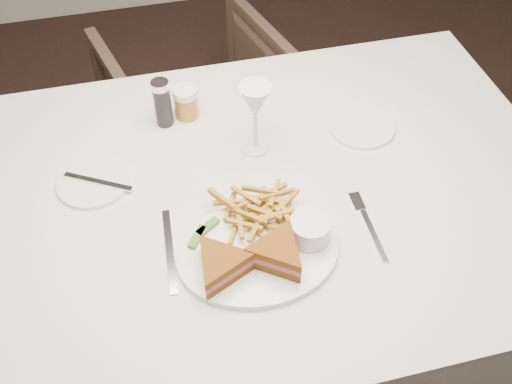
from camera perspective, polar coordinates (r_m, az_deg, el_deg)
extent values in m
cube|color=silver|center=(1.53, -0.46, -9.28)|extent=(1.41, 0.94, 0.75)
imported|color=#47362C|center=(2.16, -5.64, 9.05)|extent=(0.73, 0.70, 0.62)
ellipsoid|color=white|center=(1.12, 0.19, -6.03)|extent=(0.32, 0.25, 0.01)
cube|color=silver|center=(1.14, -8.64, -5.77)|extent=(0.03, 0.21, 0.00)
cylinder|color=white|center=(1.29, -15.92, 1.03)|extent=(0.16, 0.16, 0.01)
cylinder|color=white|center=(1.39, 10.49, 6.50)|extent=(0.16, 0.16, 0.01)
cylinder|color=black|center=(1.36, -9.32, 8.75)|extent=(0.04, 0.04, 0.12)
cylinder|color=#A96B28|center=(1.39, -7.02, 8.86)|extent=(0.06, 0.06, 0.08)
cube|color=#436E26|center=(1.15, -4.85, -3.50)|extent=(0.05, 0.04, 0.01)
cube|color=#436E26|center=(1.13, -5.91, -4.50)|extent=(0.04, 0.05, 0.01)
cylinder|color=white|center=(1.12, 5.39, -3.78)|extent=(0.08, 0.08, 0.05)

